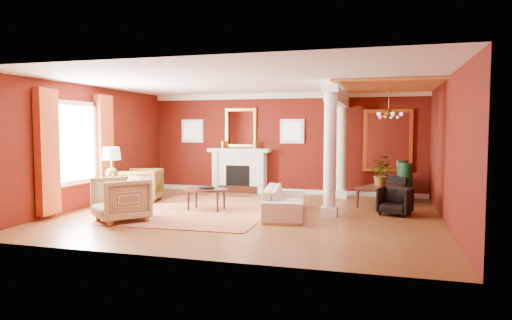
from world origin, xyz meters
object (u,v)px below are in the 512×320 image
(armchair_leopard, at_px, (142,183))
(dining_table, at_px, (382,190))
(side_table, at_px, (112,168))
(sofa, at_px, (285,196))
(armchair_stripe, at_px, (121,197))
(coffee_table, at_px, (206,190))

(armchair_leopard, distance_m, dining_table, 6.05)
(side_table, bearing_deg, armchair_leopard, 87.59)
(sofa, xyz_separation_m, armchair_stripe, (-3.08, -1.52, 0.08))
(armchair_leopard, distance_m, side_table, 1.33)
(armchair_stripe, xyz_separation_m, dining_table, (5.10, 3.34, -0.11))
(sofa, distance_m, side_table, 4.05)
(armchair_stripe, bearing_deg, dining_table, 72.28)
(sofa, bearing_deg, dining_table, -56.88)
(sofa, height_order, armchair_leopard, armchair_leopard)
(armchair_stripe, distance_m, dining_table, 6.10)
(sofa, bearing_deg, armchair_stripe, 107.49)
(side_table, bearing_deg, coffee_table, 13.13)
(armchair_stripe, xyz_separation_m, side_table, (-0.91, 1.09, 0.48))
(armchair_stripe, relative_size, dining_table, 0.72)
(sofa, relative_size, side_table, 1.45)
(side_table, height_order, dining_table, side_table)
(sofa, height_order, side_table, side_table)
(dining_table, bearing_deg, side_table, 133.50)
(armchair_leopard, height_order, coffee_table, armchair_leopard)
(armchair_leopard, distance_m, armchair_stripe, 2.48)
(armchair_stripe, bearing_deg, coffee_table, 91.43)
(armchair_leopard, relative_size, dining_table, 0.68)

